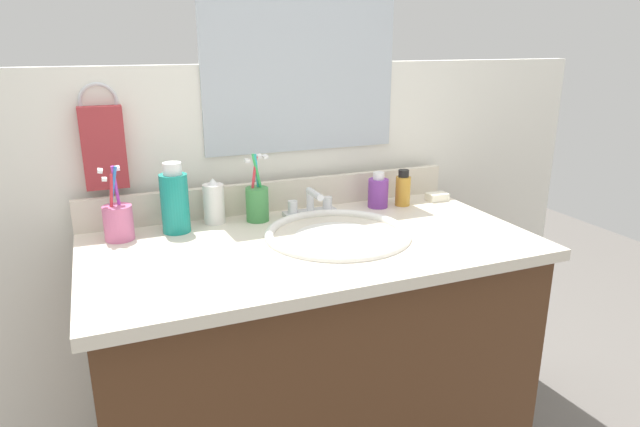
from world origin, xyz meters
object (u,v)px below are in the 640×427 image
at_px(faucet, 311,206).
at_px(bottle_lotion_white, 214,203).
at_px(bottle_oil_amber, 403,189).
at_px(bottle_mouthwash_teal, 175,201).
at_px(cup_green, 257,202).
at_px(hand_towel, 104,148).
at_px(cup_pink, 118,221).
at_px(bottle_cream_purple, 378,192).
at_px(soap_bar, 437,197).

distance_m(faucet, bottle_lotion_white, 0.28).
bearing_deg(bottle_lotion_white, bottle_oil_amber, -4.63).
relative_size(faucet, bottle_mouthwash_teal, 0.84).
bearing_deg(cup_green, hand_towel, 165.41).
bearing_deg(cup_pink, bottle_cream_purple, 0.56).
relative_size(hand_towel, bottle_lotion_white, 1.71).
height_order(faucet, bottle_oil_amber, bottle_oil_amber).
xyz_separation_m(hand_towel, faucet, (0.55, -0.11, -0.19)).
bearing_deg(bottle_mouthwash_teal, bottle_lotion_white, 17.75).
relative_size(faucet, bottle_oil_amber, 1.42).
relative_size(bottle_cream_purple, cup_green, 0.56).
bearing_deg(bottle_cream_purple, cup_pink, -179.44).
xyz_separation_m(cup_green, soap_bar, (0.59, -0.02, -0.04)).
bearing_deg(hand_towel, cup_green, -14.59).
relative_size(hand_towel, bottle_mouthwash_teal, 1.16).
xyz_separation_m(hand_towel, cup_green, (0.39, -0.10, -0.17)).
xyz_separation_m(hand_towel, bottle_oil_amber, (0.85, -0.12, -0.17)).
bearing_deg(bottle_cream_purple, faucet, -179.64).
relative_size(faucet, soap_bar, 2.50).
bearing_deg(soap_bar, cup_pink, 179.86).
bearing_deg(hand_towel, bottle_mouthwash_teal, -35.13).
bearing_deg(bottle_cream_purple, bottle_oil_amber, -9.06).
height_order(hand_towel, bottle_mouthwash_teal, hand_towel).
bearing_deg(bottle_mouthwash_teal, faucet, -0.02).
bearing_deg(bottle_lotion_white, bottle_mouthwash_teal, -162.25).
distance_m(bottle_cream_purple, bottle_mouthwash_teal, 0.61).
height_order(faucet, bottle_cream_purple, bottle_cream_purple).
relative_size(hand_towel, faucet, 1.38).
xyz_separation_m(hand_towel, soap_bar, (0.98, -0.12, -0.21)).
relative_size(hand_towel, bottle_cream_purple, 2.01).
bearing_deg(bottle_cream_purple, hand_towel, 171.85).
bearing_deg(bottle_oil_amber, bottle_cream_purple, 170.94).
bearing_deg(bottle_cream_purple, soap_bar, -2.66).
height_order(faucet, bottle_lotion_white, bottle_lotion_white).
distance_m(hand_towel, bottle_mouthwash_teal, 0.24).
xyz_separation_m(cup_pink, soap_bar, (0.97, -0.00, -0.04)).
bearing_deg(bottle_mouthwash_teal, cup_green, 2.63).
distance_m(faucet, bottle_cream_purple, 0.22).
xyz_separation_m(bottle_lotion_white, cup_pink, (-0.26, -0.04, -0.01)).
bearing_deg(faucet, cup_green, 176.15).
relative_size(hand_towel, cup_green, 1.13).
relative_size(faucet, bottle_cream_purple, 1.47).
xyz_separation_m(faucet, bottle_oil_amber, (0.30, -0.01, 0.02)).
relative_size(bottle_oil_amber, bottle_cream_purple, 1.03).
bearing_deg(cup_green, bottle_cream_purple, -1.40).
relative_size(bottle_cream_purple, bottle_lotion_white, 0.85).
relative_size(bottle_oil_amber, cup_pink, 0.58).
relative_size(bottle_oil_amber, soap_bar, 1.76).
bearing_deg(bottle_lotion_white, hand_towel, 164.22).
xyz_separation_m(hand_towel, bottle_cream_purple, (0.77, -0.11, -0.17)).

